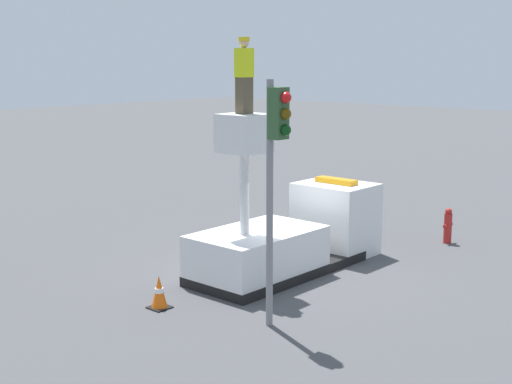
# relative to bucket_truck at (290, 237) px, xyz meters

# --- Properties ---
(ground_plane) EXTENTS (120.00, 120.00, 0.00)m
(ground_plane) POSITION_rel_bucket_truck_xyz_m (-0.46, 0.00, -0.86)
(ground_plane) COLOR #4C4C4F
(bucket_truck) EXTENTS (5.77, 2.08, 4.13)m
(bucket_truck) POSITION_rel_bucket_truck_xyz_m (0.00, 0.00, 0.00)
(bucket_truck) COLOR black
(bucket_truck) RESTS_ON ground
(worker) EXTENTS (0.40, 0.26, 1.75)m
(worker) POSITION_rel_bucket_truck_xyz_m (-1.74, 0.00, 4.15)
(worker) COLOR brown
(worker) RESTS_ON bucket_truck
(traffic_light_pole) EXTENTS (0.34, 0.57, 5.00)m
(traffic_light_pole) POSITION_rel_bucket_truck_xyz_m (-3.39, -2.35, 2.69)
(traffic_light_pole) COLOR gray
(traffic_light_pole) RESTS_ON ground
(fire_hydrant) EXTENTS (0.47, 0.23, 1.06)m
(fire_hydrant) POSITION_rel_bucket_truck_xyz_m (5.15, -1.84, -0.34)
(fire_hydrant) COLOR #B2231E
(fire_hydrant) RESTS_ON ground
(traffic_cone_rear) EXTENTS (0.44, 0.44, 0.74)m
(traffic_cone_rear) POSITION_rel_bucket_truck_xyz_m (-4.23, 0.25, -0.51)
(traffic_cone_rear) COLOR black
(traffic_cone_rear) RESTS_ON ground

